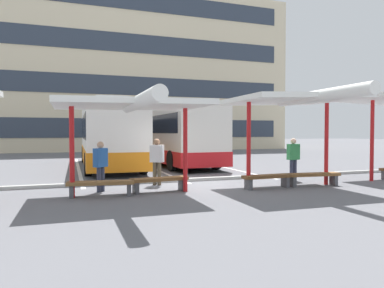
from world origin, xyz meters
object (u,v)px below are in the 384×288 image
at_px(waiting_shelter_1, 133,106).
at_px(waiting_shelter_2, 295,101).
at_px(bench_3, 267,178).
at_px(bench_2, 159,181).
at_px(waiting_passenger_2, 157,158).
at_px(bench_4, 313,176).
at_px(bench_1, 101,185).
at_px(waiting_passenger_1, 293,156).
at_px(waiting_passenger_0, 101,163).
at_px(coach_bus_0, 109,136).
at_px(coach_bus_1, 169,135).

height_order(waiting_shelter_1, waiting_shelter_2, waiting_shelter_2).
bearing_deg(bench_3, waiting_shelter_2, -12.48).
xyz_separation_m(waiting_shelter_1, bench_2, (0.90, 0.47, -2.30)).
bearing_deg(waiting_passenger_2, bench_3, -30.29).
relative_size(bench_2, bench_4, 0.97).
distance_m(bench_1, bench_4, 7.16).
xyz_separation_m(waiting_shelter_2, bench_4, (0.90, 0.15, -2.58)).
bearing_deg(waiting_passenger_1, waiting_passenger_0, -178.06).
bearing_deg(waiting_passenger_0, coach_bus_0, 82.32).
bearing_deg(coach_bus_0, coach_bus_1, 19.12).
bearing_deg(waiting_shelter_2, waiting_passenger_0, 167.96).
bearing_deg(coach_bus_1, waiting_passenger_2, -108.19).
distance_m(waiting_shelter_2, waiting_passenger_0, 6.65).
relative_size(coach_bus_0, waiting_passenger_1, 6.41).
height_order(coach_bus_0, coach_bus_1, coach_bus_1).
relative_size(bench_3, waiting_passenger_1, 1.08).
bearing_deg(bench_2, coach_bus_1, 72.92).
bearing_deg(waiting_shelter_1, waiting_passenger_2, 58.68).
relative_size(waiting_passenger_0, waiting_passenger_1, 0.96).
bearing_deg(bench_3, bench_4, -1.65).
bearing_deg(waiting_passenger_1, bench_1, -171.37).
xyz_separation_m(waiting_shelter_2, bench_3, (-0.90, 0.20, -2.58)).
bearing_deg(bench_4, waiting_passenger_1, 83.31).
relative_size(coach_bus_1, waiting_passenger_2, 7.09).
bearing_deg(bench_2, waiting_shelter_1, -152.42).
xyz_separation_m(bench_2, waiting_passenger_2, (0.26, 1.44, 0.60)).
xyz_separation_m(waiting_passenger_1, waiting_passenger_2, (-5.26, 0.56, 0.00)).
bearing_deg(waiting_passenger_2, bench_4, -21.20).
xyz_separation_m(waiting_shelter_1, waiting_shelter_2, (5.36, -0.21, 0.28)).
bearing_deg(waiting_shelter_1, waiting_passenger_0, 127.07).
relative_size(bench_1, bench_3, 1.10).
bearing_deg(bench_1, waiting_shelter_2, -4.17).
relative_size(coach_bus_1, bench_4, 5.99).
relative_size(bench_2, waiting_passenger_2, 1.15).
bearing_deg(waiting_passenger_0, waiting_shelter_1, -52.93).
height_order(waiting_shelter_2, bench_3, waiting_shelter_2).
distance_m(bench_4, waiting_passenger_2, 5.50).
relative_size(coach_bus_1, waiting_shelter_1, 2.28).
bearing_deg(bench_3, bench_1, 177.26).
height_order(waiting_shelter_1, bench_2, waiting_shelter_1).
bearing_deg(waiting_shelter_2, bench_1, 175.83).
distance_m(waiting_passenger_0, waiting_passenger_1, 7.27).
bearing_deg(waiting_passenger_0, waiting_shelter_2, -12.04).
distance_m(coach_bus_0, coach_bus_1, 3.90).
bearing_deg(bench_2, bench_3, -7.75).
relative_size(bench_2, bench_3, 1.06).
relative_size(coach_bus_0, bench_4, 5.41).
bearing_deg(waiting_passenger_2, waiting_shelter_2, -26.85).
distance_m(bench_3, waiting_passenger_0, 5.44).
distance_m(bench_1, waiting_passenger_0, 1.03).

